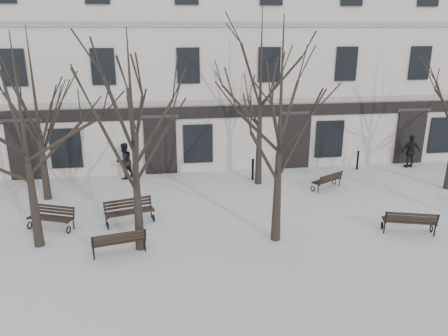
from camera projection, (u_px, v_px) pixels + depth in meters
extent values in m
plane|color=silver|center=(262.00, 239.00, 15.44)|extent=(100.00, 100.00, 0.00)
cube|color=beige|center=(217.00, 57.00, 26.02)|extent=(40.00, 10.00, 11.00)
cube|color=gray|center=(229.00, 102.00, 21.85)|extent=(40.00, 0.12, 0.25)
cube|color=gray|center=(229.00, 24.00, 20.72)|extent=(40.00, 0.12, 0.25)
cube|color=black|center=(229.00, 112.00, 22.00)|extent=(40.00, 0.10, 0.60)
cube|color=black|center=(25.00, 151.00, 21.16)|extent=(1.60, 0.22, 2.90)
cube|color=#2D2B28|center=(21.00, 120.00, 20.66)|extent=(1.90, 0.08, 0.18)
cube|color=black|center=(66.00, 148.00, 21.40)|extent=(1.50, 0.14, 2.00)
cube|color=black|center=(161.00, 146.00, 22.02)|extent=(1.60, 0.22, 2.90)
cube|color=#2D2B28|center=(159.00, 117.00, 21.52)|extent=(1.90, 0.08, 0.18)
cube|color=black|center=(198.00, 144.00, 22.26)|extent=(1.50, 0.14, 2.00)
cube|color=black|center=(295.00, 141.00, 22.95)|extent=(1.60, 0.22, 2.90)
cube|color=#2D2B28|center=(296.00, 113.00, 22.45)|extent=(1.90, 0.08, 0.18)
cube|color=black|center=(329.00, 139.00, 23.19)|extent=(1.50, 0.14, 2.00)
cube|color=black|center=(410.00, 137.00, 23.81)|extent=(1.60, 0.22, 2.90)
cube|color=#2D2B28|center=(414.00, 110.00, 23.31)|extent=(1.90, 0.08, 0.18)
cube|color=black|center=(442.00, 135.00, 24.05)|extent=(1.50, 0.14, 2.00)
cube|color=black|center=(14.00, 68.00, 19.96)|extent=(1.10, 0.14, 1.70)
cube|color=black|center=(103.00, 67.00, 20.49)|extent=(1.10, 0.14, 1.70)
cube|color=black|center=(188.00, 66.00, 21.02)|extent=(1.10, 0.14, 1.70)
cube|color=black|center=(269.00, 65.00, 21.55)|extent=(1.10, 0.14, 1.70)
cube|color=black|center=(346.00, 64.00, 22.08)|extent=(1.10, 0.14, 1.70)
cube|color=black|center=(420.00, 63.00, 22.61)|extent=(1.10, 0.14, 1.70)
cone|color=black|center=(34.00, 205.00, 14.53)|extent=(0.34, 0.34, 2.97)
cone|color=black|center=(138.00, 207.00, 14.33)|extent=(0.34, 0.34, 3.01)
cone|color=black|center=(277.00, 198.00, 14.94)|extent=(0.34, 0.34, 3.17)
cone|color=black|center=(44.00, 166.00, 18.61)|extent=(0.34, 0.34, 3.06)
cone|color=black|center=(259.00, 149.00, 20.48)|extent=(0.34, 0.34, 3.38)
torus|color=black|center=(108.00, 226.00, 16.17)|extent=(0.13, 0.30, 0.30)
cylinder|color=black|center=(106.00, 220.00, 16.46)|extent=(0.05, 0.05, 0.46)
cube|color=black|center=(106.00, 216.00, 16.23)|extent=(0.20, 0.55, 0.05)
torus|color=black|center=(154.00, 218.00, 16.82)|extent=(0.13, 0.30, 0.30)
cylinder|color=black|center=(151.00, 212.00, 17.11)|extent=(0.05, 0.05, 0.46)
cube|color=black|center=(152.00, 209.00, 16.88)|extent=(0.20, 0.55, 0.05)
cube|color=black|center=(131.00, 214.00, 16.35)|extent=(1.79, 0.57, 0.04)
cube|color=black|center=(130.00, 212.00, 16.48)|extent=(1.79, 0.57, 0.04)
cube|color=black|center=(129.00, 211.00, 16.60)|extent=(1.79, 0.57, 0.04)
cube|color=black|center=(128.00, 210.00, 16.73)|extent=(1.79, 0.57, 0.04)
cube|color=black|center=(128.00, 206.00, 16.72)|extent=(1.78, 0.52, 0.09)
cube|color=black|center=(128.00, 203.00, 16.71)|extent=(1.78, 0.52, 0.09)
cube|color=black|center=(127.00, 200.00, 16.69)|extent=(1.78, 0.52, 0.09)
cylinder|color=black|center=(105.00, 208.00, 16.40)|extent=(0.08, 0.15, 0.51)
cylinder|color=black|center=(150.00, 201.00, 17.05)|extent=(0.08, 0.15, 0.51)
torus|color=black|center=(143.00, 243.00, 14.86)|extent=(0.10, 0.29, 0.28)
cylinder|color=black|center=(145.00, 245.00, 14.53)|extent=(0.05, 0.05, 0.44)
cube|color=black|center=(144.00, 237.00, 14.62)|extent=(0.16, 0.53, 0.05)
torus|color=black|center=(93.00, 251.00, 14.33)|extent=(0.10, 0.29, 0.28)
cylinder|color=black|center=(94.00, 254.00, 13.99)|extent=(0.05, 0.05, 0.44)
cube|color=black|center=(93.00, 245.00, 14.08)|extent=(0.16, 0.53, 0.05)
cube|color=black|center=(118.00, 238.00, 14.54)|extent=(1.73, 0.44, 0.03)
cube|color=black|center=(118.00, 240.00, 14.41)|extent=(1.73, 0.44, 0.03)
cube|color=black|center=(119.00, 241.00, 14.29)|extent=(1.73, 0.44, 0.03)
cube|color=black|center=(119.00, 243.00, 14.17)|extent=(1.73, 0.44, 0.03)
cube|color=black|center=(119.00, 240.00, 14.10)|extent=(1.71, 0.39, 0.09)
cube|color=black|center=(119.00, 237.00, 14.04)|extent=(1.71, 0.39, 0.09)
cube|color=black|center=(119.00, 234.00, 13.99)|extent=(1.71, 0.39, 0.09)
cylinder|color=black|center=(145.00, 235.00, 14.33)|extent=(0.07, 0.14, 0.48)
cylinder|color=black|center=(93.00, 243.00, 13.80)|extent=(0.07, 0.14, 0.48)
torus|color=black|center=(431.00, 228.00, 15.93)|extent=(0.13, 0.30, 0.29)
cylinder|color=black|center=(435.00, 231.00, 15.56)|extent=(0.05, 0.05, 0.46)
cube|color=black|center=(434.00, 223.00, 15.66)|extent=(0.21, 0.55, 0.05)
torus|color=black|center=(382.00, 225.00, 16.17)|extent=(0.13, 0.30, 0.29)
cylinder|color=black|center=(384.00, 228.00, 15.80)|extent=(0.05, 0.05, 0.46)
cube|color=black|center=(384.00, 220.00, 15.91)|extent=(0.21, 0.55, 0.05)
cube|color=black|center=(407.00, 218.00, 15.99)|extent=(1.78, 0.61, 0.04)
cube|color=black|center=(408.00, 220.00, 15.85)|extent=(1.78, 0.61, 0.04)
cube|color=black|center=(409.00, 221.00, 15.72)|extent=(1.78, 0.61, 0.04)
cube|color=black|center=(410.00, 223.00, 15.59)|extent=(1.78, 0.61, 0.04)
cube|color=black|center=(411.00, 220.00, 15.51)|extent=(1.76, 0.56, 0.09)
cube|color=black|center=(412.00, 217.00, 15.45)|extent=(1.76, 0.56, 0.09)
cube|color=black|center=(412.00, 214.00, 15.39)|extent=(1.76, 0.56, 0.09)
cylinder|color=black|center=(437.00, 221.00, 15.35)|extent=(0.08, 0.15, 0.51)
cylinder|color=black|center=(386.00, 218.00, 15.59)|extent=(0.08, 0.15, 0.51)
torus|color=black|center=(30.00, 225.00, 16.21)|extent=(0.15, 0.27, 0.28)
cylinder|color=black|center=(35.00, 220.00, 16.50)|extent=(0.05, 0.05, 0.43)
cube|color=black|center=(32.00, 216.00, 16.27)|extent=(0.24, 0.51, 0.05)
torus|color=black|center=(69.00, 230.00, 15.85)|extent=(0.15, 0.27, 0.28)
cylinder|color=black|center=(74.00, 224.00, 16.14)|extent=(0.05, 0.05, 0.43)
cube|color=black|center=(70.00, 220.00, 15.91)|extent=(0.24, 0.51, 0.05)
cube|color=black|center=(47.00, 220.00, 15.89)|extent=(1.63, 0.71, 0.03)
cube|color=black|center=(49.00, 219.00, 16.02)|extent=(1.63, 0.71, 0.03)
cube|color=black|center=(52.00, 217.00, 16.14)|extent=(1.63, 0.71, 0.03)
cube|color=black|center=(54.00, 216.00, 16.26)|extent=(1.63, 0.71, 0.03)
cube|color=black|center=(54.00, 212.00, 16.26)|extent=(1.61, 0.66, 0.09)
cube|color=black|center=(54.00, 209.00, 16.25)|extent=(1.61, 0.66, 0.09)
cube|color=black|center=(54.00, 206.00, 16.23)|extent=(1.61, 0.66, 0.09)
cylinder|color=black|center=(35.00, 209.00, 16.45)|extent=(0.09, 0.14, 0.47)
cylinder|color=black|center=(74.00, 213.00, 16.09)|extent=(0.09, 0.14, 0.47)
torus|color=black|center=(334.00, 182.00, 20.83)|extent=(0.17, 0.25, 0.26)
cylinder|color=black|center=(339.00, 182.00, 20.57)|extent=(0.04, 0.04, 0.40)
cube|color=black|center=(337.00, 177.00, 20.63)|extent=(0.28, 0.45, 0.04)
torus|color=black|center=(313.00, 189.00, 19.95)|extent=(0.17, 0.25, 0.26)
cylinder|color=black|center=(318.00, 189.00, 19.68)|extent=(0.04, 0.04, 0.40)
cube|color=black|center=(316.00, 184.00, 19.74)|extent=(0.28, 0.45, 0.04)
cube|color=black|center=(323.00, 179.00, 20.33)|extent=(1.43, 0.87, 0.03)
cube|color=black|center=(325.00, 180.00, 20.23)|extent=(1.43, 0.87, 0.03)
cube|color=black|center=(328.00, 180.00, 20.14)|extent=(1.43, 0.87, 0.03)
cube|color=black|center=(330.00, 181.00, 20.04)|extent=(1.43, 0.87, 0.03)
cube|color=black|center=(331.00, 179.00, 19.98)|extent=(1.40, 0.83, 0.08)
cube|color=black|center=(331.00, 177.00, 19.94)|extent=(1.40, 0.83, 0.08)
cube|color=black|center=(332.00, 175.00, 19.89)|extent=(1.40, 0.83, 0.08)
cylinder|color=black|center=(341.00, 175.00, 20.40)|extent=(0.09, 0.13, 0.44)
cylinder|color=black|center=(320.00, 182.00, 19.51)|extent=(0.09, 0.13, 0.44)
cylinder|color=black|center=(253.00, 170.00, 21.36)|extent=(0.12, 0.12, 0.99)
sphere|color=black|center=(253.00, 160.00, 21.21)|extent=(0.14, 0.14, 0.14)
cylinder|color=black|center=(358.00, 161.00, 22.95)|extent=(0.11, 0.11, 0.94)
sphere|color=black|center=(358.00, 152.00, 22.80)|extent=(0.13, 0.13, 0.13)
imported|color=black|center=(126.00, 178.00, 21.68)|extent=(1.11, 1.10, 1.81)
imported|color=black|center=(409.00, 167.00, 23.42)|extent=(1.04, 0.44, 1.76)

